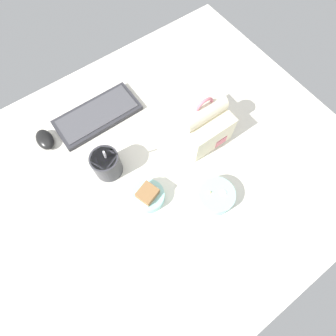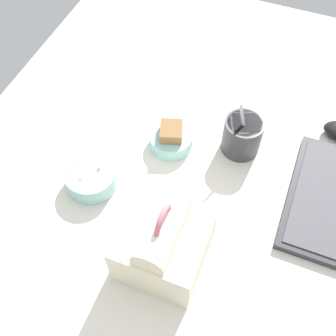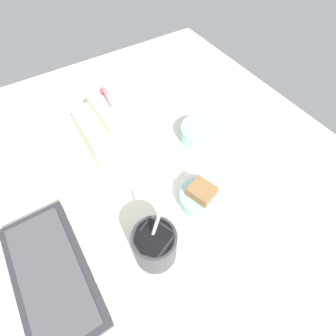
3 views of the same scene
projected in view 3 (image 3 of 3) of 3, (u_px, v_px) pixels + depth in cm
name	position (u px, v px, depth cm)	size (l,w,h in cm)	color
desk_surface	(168.00, 201.00, 67.17)	(140.00, 110.00, 2.00)	silver
keyboard	(51.00, 274.00, 54.63)	(30.93, 14.25, 2.10)	#2D2D33
lunch_bag	(113.00, 127.00, 71.14)	(16.21, 16.61, 19.76)	#EFE5C1
soup_cup	(155.00, 245.00, 54.30)	(9.22, 9.22, 15.72)	#333338
bento_bowl_sandwich	(201.00, 197.00, 64.00)	(10.53, 10.53, 6.30)	#93D1CC
bento_bowl_snacks	(200.00, 133.00, 76.46)	(11.63, 11.63, 5.75)	#93D1CC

